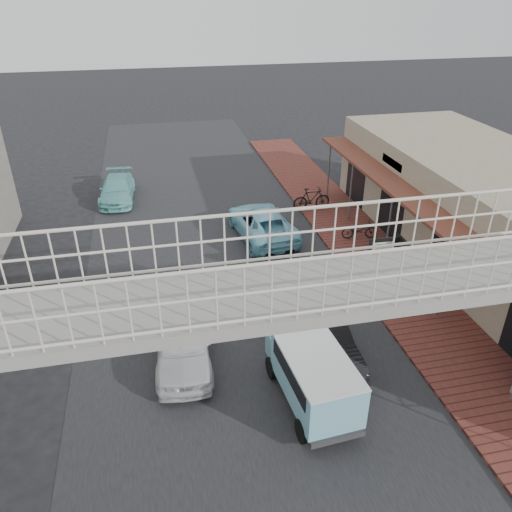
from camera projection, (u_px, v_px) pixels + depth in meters
name	position (u px, v px, depth m)	size (l,w,h in m)	color
ground	(243.00, 365.00, 14.96)	(120.00, 120.00, 0.00)	black
road_strip	(243.00, 365.00, 14.95)	(10.00, 60.00, 0.01)	black
sidewalk	(397.00, 286.00, 18.72)	(3.00, 40.00, 0.10)	brown
shophouse_row	(498.00, 217.00, 19.47)	(7.20, 18.00, 4.00)	gray
footbridge	(279.00, 375.00, 10.00)	(16.40, 2.40, 6.34)	gray
white_hatchback	(183.00, 341.00, 14.87)	(1.64, 4.07, 1.39)	silver
dark_sedan	(320.00, 337.00, 15.07)	(1.42, 4.09, 1.35)	black
angkot_curb	(262.00, 223.00, 22.22)	(2.19, 4.76, 1.32)	#7DC5D9
angkot_far	(117.00, 189.00, 26.00)	(1.65, 4.06, 1.18)	#6DBDBD
angkot_van	(313.00, 371.00, 13.13)	(1.84, 3.60, 1.71)	black
motorcycle_near	(360.00, 230.00, 21.92)	(0.55, 1.58, 0.83)	black
motorcycle_far	(312.00, 199.00, 24.63)	(0.53, 1.89, 1.14)	black
arrow_sign	(402.00, 248.00, 16.67)	(1.57, 0.99, 2.71)	#59595B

